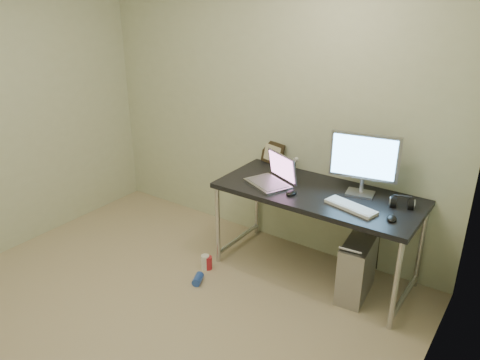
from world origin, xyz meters
name	(u,v)px	position (x,y,z in m)	size (l,w,h in m)	color
floor	(130,334)	(0.00, 0.00, 0.00)	(3.50, 3.50, 0.00)	tan
wall_back	(266,107)	(0.00, 1.75, 1.25)	(3.50, 0.02, 2.50)	beige
wall_right	(409,258)	(1.75, 0.00, 1.25)	(0.02, 3.50, 2.50)	beige
desk	(317,201)	(0.71, 1.40, 0.67)	(1.60, 0.70, 0.75)	black
tower_computer	(357,268)	(1.11, 1.33, 0.23)	(0.24, 0.47, 0.50)	#AAAAAE
cable_a	(370,228)	(1.06, 1.70, 0.40)	(0.01, 0.01, 0.70)	black
cable_b	(380,234)	(1.15, 1.68, 0.38)	(0.01, 0.01, 0.72)	black
can_red	(208,263)	(-0.05, 0.95, 0.06)	(0.06, 0.06, 0.12)	red
can_white	(205,262)	(-0.07, 0.94, 0.06)	(0.07, 0.07, 0.13)	white
can_blue	(198,279)	(0.01, 0.74, 0.03)	(0.07, 0.07, 0.13)	blue
laptop	(273,177)	(0.33, 1.34, 0.81)	(0.44, 0.41, 0.24)	#A6A5AB
monitor	(364,159)	(1.00, 1.55, 1.03)	(0.51, 0.19, 0.49)	#A6A5AB
keyboard	(351,207)	(1.03, 1.27, 0.76)	(0.39, 0.13, 0.02)	silver
mouse_right	(392,217)	(1.33, 1.26, 0.77)	(0.07, 0.11, 0.04)	black
mouse_left	(292,192)	(0.56, 1.24, 0.77)	(0.07, 0.11, 0.04)	black
headphones	(402,203)	(1.33, 1.51, 0.78)	(0.19, 0.11, 0.11)	black
picture_frame	(273,153)	(0.10, 1.72, 0.85)	(0.25, 0.03, 0.20)	black
webcam	(296,161)	(0.35, 1.69, 0.84)	(0.05, 0.04, 0.12)	silver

